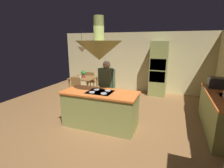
{
  "coord_description": "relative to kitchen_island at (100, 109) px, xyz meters",
  "views": [
    {
      "loc": [
        1.7,
        -3.86,
        2.16
      ],
      "look_at": [
        0.1,
        0.4,
        1.0
      ],
      "focal_mm": 26.8,
      "sensor_mm": 36.0,
      "label": 1
    }
  ],
  "objects": [
    {
      "name": "ground",
      "position": [
        0.0,
        0.2,
        -0.47
      ],
      "size": [
        8.16,
        8.16,
        0.0
      ],
      "primitive_type": "plane",
      "color": "olive"
    },
    {
      "name": "kitchen_island",
      "position": [
        0.0,
        0.0,
        0.0
      ],
      "size": [
        1.93,
        0.84,
        0.95
      ],
      "color": "#8C934C",
      "rests_on": "ground"
    },
    {
      "name": "person_at_island",
      "position": [
        -0.1,
        0.69,
        0.47
      ],
      "size": [
        0.53,
        0.22,
        1.64
      ],
      "color": "tan",
      "rests_on": "ground"
    },
    {
      "name": "range_hood",
      "position": [
        0.0,
        0.0,
        1.51
      ],
      "size": [
        1.1,
        1.1,
        1.0
      ],
      "color": "#8C934C"
    },
    {
      "name": "pendant_light_over_table",
      "position": [
        -1.7,
        2.1,
        1.39
      ],
      "size": [
        0.32,
        0.32,
        0.82
      ],
      "color": "beige"
    },
    {
      "name": "oven_tower",
      "position": [
        1.1,
        3.24,
        0.62
      ],
      "size": [
        0.66,
        0.62,
        2.17
      ],
      "color": "#8C934C",
      "rests_on": "ground"
    },
    {
      "name": "microwave_on_counter",
      "position": [
        2.84,
        1.48,
        0.6
      ],
      "size": [
        0.46,
        0.36,
        0.28
      ],
      "primitive_type": "cube",
      "color": "#232326",
      "rests_on": "counter_run_right"
    },
    {
      "name": "chair_by_back_wall",
      "position": [
        -1.7,
        2.77,
        0.04
      ],
      "size": [
        0.4,
        0.4,
        0.87
      ],
      "rotation": [
        0.0,
        0.0,
        3.14
      ],
      "color": "brown",
      "rests_on": "ground"
    },
    {
      "name": "chair_facing_island",
      "position": [
        -1.7,
        1.43,
        0.04
      ],
      "size": [
        0.4,
        0.4,
        0.87
      ],
      "color": "brown",
      "rests_on": "ground"
    },
    {
      "name": "wall_back",
      "position": [
        0.0,
        3.65,
        0.81
      ],
      "size": [
        6.8,
        0.1,
        2.55
      ],
      "primitive_type": "cube",
      "color": "beige",
      "rests_on": "ground"
    },
    {
      "name": "cup_on_table",
      "position": [
        -1.71,
        1.88,
        0.34
      ],
      "size": [
        0.07,
        0.07,
        0.09
      ],
      "primitive_type": "cylinder",
      "color": "white",
      "rests_on": "dining_table"
    },
    {
      "name": "counter_run_right",
      "position": [
        2.84,
        0.8,
        0.01
      ],
      "size": [
        0.73,
        2.3,
        0.93
      ],
      "color": "#8C934C",
      "rests_on": "ground"
    },
    {
      "name": "potted_plant_on_table",
      "position": [
        -1.65,
        2.04,
        0.46
      ],
      "size": [
        0.2,
        0.2,
        0.3
      ],
      "color": "#99382D",
      "rests_on": "dining_table"
    },
    {
      "name": "dining_table",
      "position": [
        -1.7,
        2.1,
        0.18
      ],
      "size": [
        0.96,
        0.89,
        0.76
      ],
      "color": "brown",
      "rests_on": "ground"
    }
  ]
}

